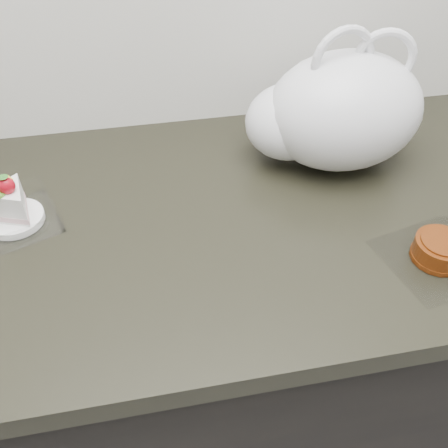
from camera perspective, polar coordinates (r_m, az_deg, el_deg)
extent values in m
cube|color=black|center=(1.22, -1.61, -15.66)|extent=(2.00, 0.60, 0.86)
cube|color=black|center=(0.87, -2.17, 0.18)|extent=(2.04, 0.64, 0.04)
cube|color=white|center=(0.91, -22.59, 0.18)|extent=(0.16, 0.16, 0.00)
cylinder|color=white|center=(0.90, -22.73, 0.56)|extent=(0.09, 0.09, 0.01)
ellipsoid|color=red|center=(0.85, -23.62, 4.03)|extent=(0.03, 0.02, 0.03)
cone|color=#2D7223|center=(0.84, -23.87, 4.75)|extent=(0.02, 0.02, 0.01)
cube|color=white|center=(0.85, 23.11, -3.57)|extent=(0.19, 0.18, 0.00)
cylinder|color=#612A0B|center=(0.83, 23.44, -2.73)|extent=(0.11, 0.11, 0.03)
cylinder|color=#612A0B|center=(0.84, 23.20, -3.35)|extent=(0.11, 0.11, 0.01)
cylinder|color=#612A0B|center=(0.82, 23.79, -1.81)|extent=(0.09, 0.09, 0.00)
ellipsoid|color=silver|center=(0.95, 13.55, 12.42)|extent=(0.29, 0.23, 0.21)
ellipsoid|color=silver|center=(0.94, 7.57, 11.51)|extent=(0.17, 0.15, 0.14)
torus|color=silver|center=(0.90, 13.43, 17.77)|extent=(0.12, 0.03, 0.12)
torus|color=silver|center=(0.93, 17.86, 17.47)|extent=(0.11, 0.04, 0.11)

